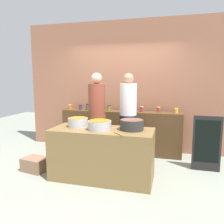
{
  "coord_description": "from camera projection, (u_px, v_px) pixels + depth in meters",
  "views": [
    {
      "loc": [
        1.09,
        -3.77,
        1.69
      ],
      "look_at": [
        0.0,
        0.35,
        1.05
      ],
      "focal_mm": 36.01,
      "sensor_mm": 36.0,
      "label": 1
    }
  ],
  "objects": [
    {
      "name": "display_shelf",
      "position": [
        120.0,
        132.0,
        5.11
      ],
      "size": [
        2.7,
        0.36,
        0.96
      ],
      "primitive_type": "cube",
      "color": "#4D331B",
      "rests_on": "ground"
    },
    {
      "name": "preserve_jar_6",
      "position": [
        159.0,
        110.0,
        4.86
      ],
      "size": [
        0.07,
        0.07,
        0.12
      ],
      "color": "#9B391F",
      "rests_on": "display_shelf"
    },
    {
      "name": "cooking_pot_center",
      "position": [
        100.0,
        125.0,
        3.66
      ],
      "size": [
        0.38,
        0.38,
        0.16
      ],
      "color": "#B7B7BC",
      "rests_on": "prep_table"
    },
    {
      "name": "bread_crate",
      "position": [
        35.0,
        164.0,
        4.14
      ],
      "size": [
        0.49,
        0.4,
        0.24
      ],
      "primitive_type": "cube",
      "rotation": [
        0.0,
        0.0,
        -0.19
      ],
      "color": "#8E684F",
      "rests_on": "ground"
    },
    {
      "name": "cooking_pot_left",
      "position": [
        78.0,
        122.0,
        3.88
      ],
      "size": [
        0.34,
        0.34,
        0.16
      ],
      "color": "#B7B7BC",
      "rests_on": "prep_table"
    },
    {
      "name": "cook_with_tongs",
      "position": [
        97.0,
        123.0,
        4.38
      ],
      "size": [
        0.34,
        0.34,
        1.79
      ],
      "color": "brown",
      "rests_on": "ground"
    },
    {
      "name": "cooking_pot_right",
      "position": [
        132.0,
        125.0,
        3.64
      ],
      "size": [
        0.39,
        0.39,
        0.17
      ],
      "color": "#2D2D2D",
      "rests_on": "prep_table"
    },
    {
      "name": "storefront_wall",
      "position": [
        124.0,
        86.0,
        5.29
      ],
      "size": [
        4.8,
        0.12,
        3.0
      ],
      "primitive_type": "cube",
      "color": "#9C6248",
      "rests_on": "ground"
    },
    {
      "name": "cook_in_cap",
      "position": [
        128.0,
        124.0,
        4.36
      ],
      "size": [
        0.33,
        0.33,
        1.79
      ],
      "color": "#1B1F34",
      "rests_on": "ground"
    },
    {
      "name": "preserve_jar_4",
      "position": [
        109.0,
        108.0,
        5.11
      ],
      "size": [
        0.07,
        0.07,
        0.12
      ],
      "color": "olive",
      "rests_on": "display_shelf"
    },
    {
      "name": "preserve_jar_7",
      "position": [
        176.0,
        111.0,
        4.72
      ],
      "size": [
        0.08,
        0.08,
        0.11
      ],
      "color": "gold",
      "rests_on": "display_shelf"
    },
    {
      "name": "preserve_jar_1",
      "position": [
        81.0,
        107.0,
        5.25
      ],
      "size": [
        0.07,
        0.07,
        0.12
      ],
      "color": "#4F295B",
      "rests_on": "display_shelf"
    },
    {
      "name": "preserve_jar_2",
      "position": [
        88.0,
        107.0,
        5.21
      ],
      "size": [
        0.09,
        0.09,
        0.14
      ],
      "color": "#2C5E2E",
      "rests_on": "display_shelf"
    },
    {
      "name": "prep_table",
      "position": [
        102.0,
        154.0,
        3.78
      ],
      "size": [
        1.7,
        0.7,
        0.86
      ],
      "primitive_type": "cube",
      "color": "brown",
      "rests_on": "ground"
    },
    {
      "name": "preserve_jar_3",
      "position": [
        101.0,
        108.0,
        5.17
      ],
      "size": [
        0.08,
        0.08,
        0.12
      ],
      "color": "brown",
      "rests_on": "display_shelf"
    },
    {
      "name": "preserve_jar_5",
      "position": [
        142.0,
        109.0,
        4.88
      ],
      "size": [
        0.07,
        0.07,
        0.13
      ],
      "color": "brown",
      "rests_on": "display_shelf"
    },
    {
      "name": "preserve_jar_0",
      "position": [
        70.0,
        107.0,
        5.37
      ],
      "size": [
        0.07,
        0.07,
        0.1
      ],
      "color": "orange",
      "rests_on": "display_shelf"
    },
    {
      "name": "wooden_spoon",
      "position": [
        118.0,
        134.0,
        3.36
      ],
      "size": [
        0.17,
        0.18,
        0.02
      ],
      "primitive_type": "cylinder",
      "rotation": [
        1.57,
        0.0,
        0.75
      ],
      "color": "#9E703D",
      "rests_on": "prep_table"
    },
    {
      "name": "chalkboard_sign",
      "position": [
        207.0,
        144.0,
        4.07
      ],
      "size": [
        0.5,
        0.04,
        1.02
      ],
      "color": "black",
      "rests_on": "ground"
    },
    {
      "name": "ground",
      "position": [
        107.0,
        171.0,
        4.13
      ],
      "size": [
        12.0,
        12.0,
        0.0
      ],
      "primitive_type": "plane",
      "color": "gray"
    }
  ]
}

